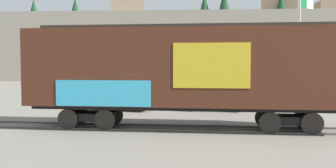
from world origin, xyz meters
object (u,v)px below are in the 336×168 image
at_px(flagpole, 301,36).
at_px(parked_car_tan, 121,98).
at_px(parked_car_black, 213,96).
at_px(freight_car, 186,69).

xyz_separation_m(flagpole, parked_car_tan, (-12.26, -3.79, -4.10)).
bearing_deg(parked_car_black, flagpole, 28.90).
bearing_deg(freight_car, parked_car_tan, 122.90).
bearing_deg(parked_car_tan, flagpole, 17.16).
xyz_separation_m(parked_car_tan, parked_car_black, (5.83, 0.24, 0.12)).
bearing_deg(freight_car, parked_car_black, 76.87).
xyz_separation_m(flagpole, parked_car_black, (-6.43, -3.55, -3.98)).
distance_m(freight_car, parked_car_black, 7.21).
bearing_deg(flagpole, parked_car_black, -151.10).
height_order(freight_car, flagpole, flagpole).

